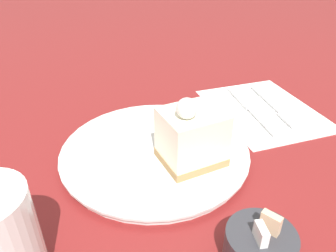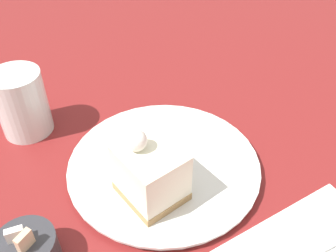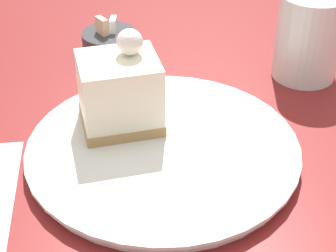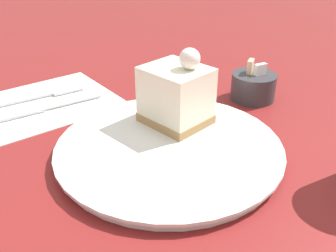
{
  "view_description": "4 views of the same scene",
  "coord_description": "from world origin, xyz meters",
  "px_view_note": "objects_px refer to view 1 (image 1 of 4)",
  "views": [
    {
      "loc": [
        0.24,
        0.37,
        0.3
      ],
      "look_at": [
        0.02,
        0.03,
        0.05
      ],
      "focal_mm": 35.0,
      "sensor_mm": 36.0,
      "label": 1
    },
    {
      "loc": [
        -0.24,
        0.28,
        0.41
      ],
      "look_at": [
        0.05,
        0.0,
        0.07
      ],
      "focal_mm": 40.0,
      "sensor_mm": 36.0,
      "label": 2
    },
    {
      "loc": [
        -0.11,
        -0.42,
        0.37
      ],
      "look_at": [
        0.04,
        0.01,
        0.05
      ],
      "focal_mm": 60.0,
      "sensor_mm": 36.0,
      "label": 3
    },
    {
      "loc": [
        0.29,
        -0.29,
        0.26
      ],
      "look_at": [
        0.05,
        0.01,
        0.05
      ],
      "focal_mm": 40.0,
      "sensor_mm": 36.0,
      "label": 4
    }
  ],
  "objects_px": {
    "knife": "(246,104)",
    "sugar_bowl": "(259,248)",
    "plate": "(155,152)",
    "fork": "(277,109)",
    "cake_slice": "(192,136)"
  },
  "relations": [
    {
      "from": "sugar_bowl",
      "to": "knife",
      "type": "bearing_deg",
      "value": -131.17
    },
    {
      "from": "plate",
      "to": "knife",
      "type": "distance_m",
      "value": 0.24
    },
    {
      "from": "plate",
      "to": "sugar_bowl",
      "type": "distance_m",
      "value": 0.22
    },
    {
      "from": "knife",
      "to": "sugar_bowl",
      "type": "xyz_separation_m",
      "value": [
        0.23,
        0.26,
        0.02
      ]
    },
    {
      "from": "plate",
      "to": "fork",
      "type": "xyz_separation_m",
      "value": [
        -0.27,
        -0.0,
        -0.0
      ]
    },
    {
      "from": "knife",
      "to": "sugar_bowl",
      "type": "height_order",
      "value": "sugar_bowl"
    },
    {
      "from": "fork",
      "to": "knife",
      "type": "relative_size",
      "value": 0.91
    },
    {
      "from": "plate",
      "to": "sugar_bowl",
      "type": "bearing_deg",
      "value": 89.73
    },
    {
      "from": "fork",
      "to": "sugar_bowl",
      "type": "distance_m",
      "value": 0.35
    },
    {
      "from": "plate",
      "to": "cake_slice",
      "type": "height_order",
      "value": "cake_slice"
    },
    {
      "from": "cake_slice",
      "to": "fork",
      "type": "xyz_separation_m",
      "value": [
        -0.24,
        -0.06,
        -0.05
      ]
    },
    {
      "from": "plate",
      "to": "fork",
      "type": "distance_m",
      "value": 0.27
    },
    {
      "from": "plate",
      "to": "fork",
      "type": "relative_size",
      "value": 1.68
    },
    {
      "from": "plate",
      "to": "cake_slice",
      "type": "bearing_deg",
      "value": 119.51
    },
    {
      "from": "cake_slice",
      "to": "sugar_bowl",
      "type": "distance_m",
      "value": 0.17
    }
  ]
}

